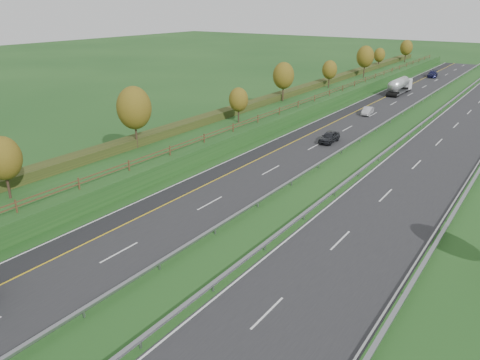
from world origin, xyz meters
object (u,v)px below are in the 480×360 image
object	(u,v)px
road_tanker	(400,85)
car_silver_mid	(368,111)
car_dark_near	(329,137)
car_small_far	(433,74)

from	to	relation	value
road_tanker	car_silver_mid	bearing A→B (deg)	-86.47
road_tanker	car_dark_near	distance (m)	44.40
car_dark_near	car_silver_mid	size ratio (longest dim) A/B	1.10
car_dark_near	road_tanker	bearing A→B (deg)	92.52
road_tanker	car_small_far	bearing A→B (deg)	89.66
car_silver_mid	car_small_far	distance (m)	53.41
car_dark_near	car_silver_mid	distance (m)	20.43
car_small_far	road_tanker	bearing A→B (deg)	-98.03
road_tanker	car_silver_mid	xyz separation A→B (m)	(1.48, -23.92, -1.13)
car_dark_near	car_small_far	distance (m)	73.81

